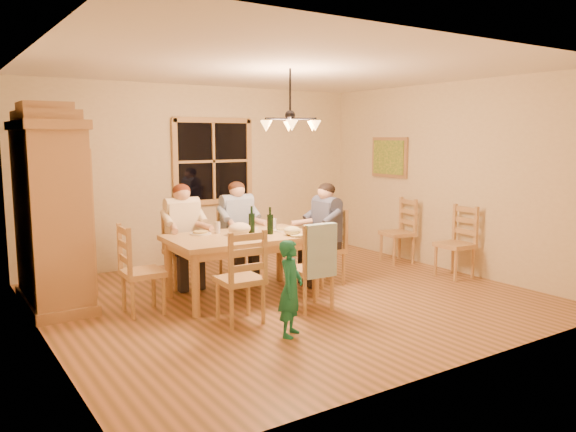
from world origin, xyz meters
TOP-DOWN VIEW (x-y plane):
  - floor at (0.00, 0.00)m, footprint 5.50×5.50m
  - ceiling at (0.00, 0.00)m, footprint 5.50×5.00m
  - wall_back at (0.00, 2.50)m, footprint 5.50×0.02m
  - wall_left at (-2.75, 0.00)m, footprint 0.02×5.00m
  - wall_right at (2.75, 0.00)m, footprint 0.02×5.00m
  - window at (0.20, 2.47)m, footprint 1.30×0.06m
  - painting at (2.71, 1.20)m, footprint 0.06×0.78m
  - chandelier at (-0.00, 0.00)m, footprint 0.77×0.68m
  - armoire at (-2.42, 1.21)m, footprint 0.66×1.40m
  - dining_table at (-0.46, 0.34)m, footprint 1.79×1.14m
  - chair_far_left at (-0.86, 1.18)m, footprint 0.46×0.44m
  - chair_far_right at (-0.09, 1.15)m, footprint 0.46×0.44m
  - chair_near_left at (-0.93, -0.46)m, footprint 0.46×0.44m
  - chair_near_right at (-0.06, -0.50)m, footprint 0.46×0.44m
  - chair_end_left at (-1.67, 0.39)m, footprint 0.44×0.46m
  - chair_end_right at (0.75, 0.29)m, footprint 0.44×0.46m
  - adult_woman at (-0.86, 1.18)m, footprint 0.41×0.43m
  - adult_plaid_man at (-0.09, 1.15)m, footprint 0.41×0.43m
  - adult_slate_man at (0.75, 0.29)m, footprint 0.43×0.41m
  - towel at (-0.07, -0.69)m, footprint 0.38×0.12m
  - wine_bottle_a at (-0.29, 0.42)m, footprint 0.08×0.08m
  - wine_bottle_b at (-0.15, 0.21)m, footprint 0.08×0.08m
  - plate_woman at (-0.85, 0.67)m, footprint 0.26×0.26m
  - plate_plaid at (-0.20, 0.67)m, footprint 0.26×0.26m
  - plate_slate at (0.11, 0.31)m, footprint 0.26×0.26m
  - wine_glass_a at (-0.65, 0.62)m, footprint 0.06×0.06m
  - wine_glass_b at (0.07, 0.48)m, footprint 0.06×0.06m
  - cap at (0.03, 0.01)m, footprint 0.20×0.20m
  - napkin at (-0.56, 0.12)m, footprint 0.19×0.15m
  - cloth_bundle at (-0.49, 0.36)m, footprint 0.28×0.22m
  - child at (-0.72, -1.09)m, footprint 0.41×0.39m
  - chair_spare_front at (2.45, -0.41)m, footprint 0.44×0.45m
  - chair_spare_back at (2.45, 0.71)m, footprint 0.49×0.51m

SIDE VIEW (x-z plane):
  - floor at x=0.00m, z-range 0.00..0.00m
  - chair_far_left at x=-0.86m, z-range -0.19..0.80m
  - chair_far_right at x=-0.09m, z-range -0.19..0.80m
  - chair_near_left at x=-0.93m, z-range -0.19..0.80m
  - chair_near_right at x=-0.06m, z-range -0.19..0.80m
  - chair_end_left at x=-1.67m, z-range -0.19..0.80m
  - chair_end_right at x=0.75m, z-range -0.19..0.80m
  - chair_spare_front at x=2.45m, z-range -0.19..0.80m
  - chair_spare_back at x=2.45m, z-range -0.19..0.80m
  - child at x=-0.72m, z-range 0.00..0.94m
  - dining_table at x=-0.46m, z-range 0.28..1.04m
  - towel at x=-0.07m, z-range 0.41..0.99m
  - plate_woman at x=-0.85m, z-range 0.76..0.78m
  - plate_plaid at x=-0.20m, z-range 0.76..0.78m
  - plate_slate at x=0.11m, z-range 0.76..0.78m
  - napkin at x=-0.56m, z-range 0.76..0.79m
  - cap at x=0.03m, z-range 0.76..0.87m
  - wine_glass_a at x=-0.65m, z-range 0.76..0.90m
  - wine_glass_b at x=0.07m, z-range 0.76..0.90m
  - cloth_bundle at x=-0.49m, z-range 0.76..0.91m
  - adult_woman at x=-0.86m, z-range 0.40..1.28m
  - adult_plaid_man at x=-0.09m, z-range 0.40..1.28m
  - adult_slate_man at x=0.75m, z-range 0.40..1.28m
  - wine_bottle_a at x=-0.29m, z-range 0.76..1.09m
  - wine_bottle_b at x=-0.15m, z-range 0.76..1.09m
  - armoire at x=-2.42m, z-range -0.09..2.21m
  - wall_back at x=0.00m, z-range 0.00..2.70m
  - wall_left at x=-2.75m, z-range 0.00..2.70m
  - wall_right at x=2.75m, z-range 0.00..2.70m
  - window at x=0.20m, z-range 0.90..2.20m
  - painting at x=2.71m, z-range 1.28..1.92m
  - chandelier at x=0.00m, z-range 1.72..2.43m
  - ceiling at x=0.00m, z-range 2.69..2.71m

